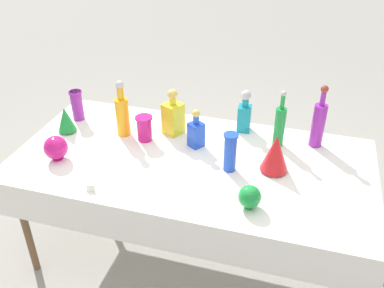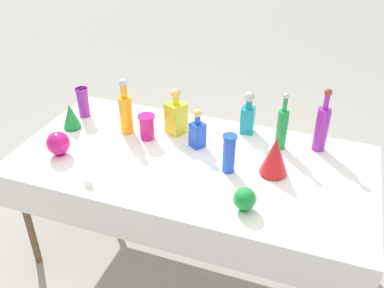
% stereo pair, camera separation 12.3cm
% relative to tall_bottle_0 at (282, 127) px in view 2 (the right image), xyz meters
% --- Properties ---
extents(ground_plane, '(40.00, 40.00, 0.00)m').
position_rel_tall_bottle_0_xyz_m(ground_plane, '(-0.45, -0.29, -0.90)').
color(ground_plane, gray).
extents(display_table, '(2.04, 1.02, 0.76)m').
position_rel_tall_bottle_0_xyz_m(display_table, '(-0.45, -0.32, -0.19)').
color(display_table, white).
rests_on(display_table, ground).
extents(tall_bottle_0, '(0.06, 0.06, 0.36)m').
position_rel_tall_bottle_0_xyz_m(tall_bottle_0, '(0.00, 0.00, 0.00)').
color(tall_bottle_0, '#198C38').
rests_on(tall_bottle_0, display_table).
extents(tall_bottle_1, '(0.08, 0.08, 0.39)m').
position_rel_tall_bottle_0_xyz_m(tall_bottle_1, '(0.22, 0.06, 0.02)').
color(tall_bottle_1, purple).
rests_on(tall_bottle_1, display_table).
extents(tall_bottle_2, '(0.08, 0.08, 0.36)m').
position_rel_tall_bottle_0_xyz_m(tall_bottle_2, '(-0.94, -0.14, 0.01)').
color(tall_bottle_2, orange).
rests_on(tall_bottle_2, display_table).
extents(square_decanter_0, '(0.09, 0.09, 0.28)m').
position_rel_tall_bottle_0_xyz_m(square_decanter_0, '(-0.23, 0.11, -0.02)').
color(square_decanter_0, teal).
rests_on(square_decanter_0, display_table).
extents(square_decanter_1, '(0.11, 0.11, 0.24)m').
position_rel_tall_bottle_0_xyz_m(square_decanter_1, '(-0.47, -0.15, -0.04)').
color(square_decanter_1, blue).
rests_on(square_decanter_1, display_table).
extents(square_decanter_2, '(0.14, 0.14, 0.30)m').
position_rel_tall_bottle_0_xyz_m(square_decanter_2, '(-0.65, -0.04, -0.02)').
color(square_decanter_2, yellow).
rests_on(square_decanter_2, display_table).
extents(slender_vase_0, '(0.08, 0.08, 0.23)m').
position_rel_tall_bottle_0_xyz_m(slender_vase_0, '(-0.23, -0.33, -0.02)').
color(slender_vase_0, blue).
rests_on(slender_vase_0, display_table).
extents(slender_vase_1, '(0.10, 0.10, 0.16)m').
position_rel_tall_bottle_0_xyz_m(slender_vase_1, '(-0.79, -0.17, -0.05)').
color(slender_vase_1, '#C61972').
rests_on(slender_vase_1, display_table).
extents(slender_vase_2, '(0.09, 0.09, 0.20)m').
position_rel_tall_bottle_0_xyz_m(slender_vase_2, '(-1.31, -0.05, -0.03)').
color(slender_vase_2, purple).
rests_on(slender_vase_2, display_table).
extents(fluted_vase_0, '(0.11, 0.11, 0.17)m').
position_rel_tall_bottle_0_xyz_m(fluted_vase_0, '(-1.30, -0.22, -0.05)').
color(fluted_vase_0, '#198C38').
rests_on(fluted_vase_0, display_table).
extents(fluted_vase_1, '(0.15, 0.15, 0.22)m').
position_rel_tall_bottle_0_xyz_m(fluted_vase_1, '(0.01, -0.27, -0.02)').
color(fluted_vase_1, red).
rests_on(fluted_vase_1, display_table).
extents(round_bowl_0, '(0.14, 0.14, 0.14)m').
position_rel_tall_bottle_0_xyz_m(round_bowl_0, '(-1.19, -0.51, -0.06)').
color(round_bowl_0, '#C61972').
rests_on(round_bowl_0, display_table).
extents(round_bowl_1, '(0.11, 0.11, 0.12)m').
position_rel_tall_bottle_0_xyz_m(round_bowl_1, '(-0.07, -0.62, -0.07)').
color(round_bowl_1, '#198C38').
rests_on(round_bowl_1, display_table).
extents(price_tag_left, '(0.05, 0.02, 0.04)m').
position_rel_tall_bottle_0_xyz_m(price_tag_left, '(-0.87, -0.72, -0.12)').
color(price_tag_left, white).
rests_on(price_tag_left, display_table).
extents(cardboard_box_behind_left, '(0.52, 0.43, 0.38)m').
position_rel_tall_bottle_0_xyz_m(cardboard_box_behind_left, '(-1.04, 0.61, -0.75)').
color(cardboard_box_behind_left, tan).
rests_on(cardboard_box_behind_left, ground).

